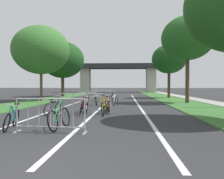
# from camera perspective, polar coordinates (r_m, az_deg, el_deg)

# --- Properties ---
(ground_plane) EXTENTS (300.00, 300.00, 0.00)m
(ground_plane) POSITION_cam_1_polar(r_m,az_deg,el_deg) (4.17, -20.14, -19.04)
(ground_plane) COLOR #2B2B2D
(grass_verge_left) EXTENTS (3.27, 54.95, 0.05)m
(grass_verge_left) POSITION_cam_1_polar(r_m,az_deg,el_deg) (27.27, -13.39, -2.02)
(grass_verge_left) COLOR #386B2D
(grass_verge_left) RESTS_ON ground
(grass_verge_right) EXTENTS (3.27, 54.95, 0.05)m
(grass_verge_right) POSITION_cam_1_polar(r_m,az_deg,el_deg) (26.53, 13.58, -2.11)
(grass_verge_right) COLOR #386B2D
(grass_verge_right) RESTS_ON ground
(sidewalk_path_right) EXTENTS (1.68, 54.95, 0.08)m
(sidewalk_path_right) POSITION_cam_1_polar(r_m,az_deg,el_deg) (27.08, 18.74, -2.04)
(sidewalk_path_right) COLOR #9E9B93
(sidewalk_path_right) RESTS_ON ground
(lane_stripe_center) EXTENTS (0.14, 31.79, 0.01)m
(lane_stripe_center) POSITION_cam_1_polar(r_m,az_deg,el_deg) (19.61, -1.25, -3.21)
(lane_stripe_center) COLOR silver
(lane_stripe_center) RESTS_ON ground
(lane_stripe_right_lane) EXTENTS (0.14, 31.79, 0.01)m
(lane_stripe_right_lane) POSITION_cam_1_polar(r_m,az_deg,el_deg) (19.57, 6.24, -3.22)
(lane_stripe_right_lane) COLOR silver
(lane_stripe_right_lane) RESTS_ON ground
(lane_stripe_left_lane) EXTENTS (0.14, 31.79, 0.01)m
(lane_stripe_left_lane) POSITION_cam_1_polar(r_m,az_deg,el_deg) (19.97, -8.59, -3.14)
(lane_stripe_left_lane) COLOR silver
(lane_stripe_left_lane) RESTS_ON ground
(overpass_bridge) EXTENTS (21.21, 4.22, 6.16)m
(overpass_bridge) POSITION_cam_1_polar(r_m,az_deg,el_deg) (49.13, 1.52, 4.60)
(overpass_bridge) COLOR #2D2D30
(overpass_bridge) RESTS_ON ground
(tree_left_maple_mid) EXTENTS (5.20, 5.20, 6.91)m
(tree_left_maple_mid) POSITION_cam_1_polar(r_m,az_deg,el_deg) (21.93, -17.53, 9.49)
(tree_left_maple_mid) COLOR brown
(tree_left_maple_mid) RESTS_ON ground
(tree_left_cypress_far) EXTENTS (5.56, 5.56, 7.17)m
(tree_left_cypress_far) POSITION_cam_1_polar(r_m,az_deg,el_deg) (30.18, -12.41, 7.33)
(tree_left_cypress_far) COLOR #4C3823
(tree_left_cypress_far) RESTS_ON ground
(tree_right_pine_near) EXTENTS (4.21, 4.21, 7.08)m
(tree_right_pine_near) POSITION_cam_1_polar(r_m,az_deg,el_deg) (19.63, 18.60, 12.20)
(tree_right_pine_near) COLOR #4C3823
(tree_right_pine_near) RESTS_ON ground
(tree_right_pine_far) EXTENTS (3.90, 3.90, 6.14)m
(tree_right_pine_far) POSITION_cam_1_polar(r_m,az_deg,el_deg) (26.74, 14.24, 7.46)
(tree_right_pine_far) COLOR #3D2D1E
(tree_right_pine_far) RESTS_ON ground
(crowd_barrier_nearest) EXTENTS (2.22, 0.57, 1.05)m
(crowd_barrier_nearest) POSITION_cam_1_polar(r_m,az_deg,el_deg) (7.10, -15.39, -6.41)
(crowd_barrier_nearest) COLOR #ADADB2
(crowd_barrier_nearest) RESTS_ON ground
(crowd_barrier_second) EXTENTS (2.21, 0.53, 1.05)m
(crowd_barrier_second) POSITION_cam_1_polar(r_m,az_deg,el_deg) (11.53, -7.98, -3.57)
(crowd_barrier_second) COLOR #ADADB2
(crowd_barrier_second) RESTS_ON ground
(crowd_barrier_third) EXTENTS (2.21, 0.50, 1.05)m
(crowd_barrier_third) POSITION_cam_1_polar(r_m,az_deg,el_deg) (16.03, -4.12, -2.30)
(crowd_barrier_third) COLOR #ADADB2
(crowd_barrier_third) RESTS_ON ground
(crowd_barrier_fourth) EXTENTS (2.21, 0.50, 1.05)m
(crowd_barrier_fourth) POSITION_cam_1_polar(r_m,az_deg,el_deg) (20.59, -2.27, -1.58)
(crowd_barrier_fourth) COLOR #ADADB2
(crowd_barrier_fourth) RESTS_ON ground
(bicycle_silver_0) EXTENTS (0.55, 1.61, 0.90)m
(bicycle_silver_0) POSITION_cam_1_polar(r_m,az_deg,el_deg) (16.28, 0.78, -2.82)
(bicycle_silver_0) COLOR black
(bicycle_silver_0) RESTS_ON ground
(bicycle_yellow_1) EXTENTS (0.47, 1.67, 0.96)m
(bicycle_yellow_1) POSITION_cam_1_polar(r_m,az_deg,el_deg) (10.91, -2.04, -4.58)
(bicycle_yellow_1) COLOR black
(bicycle_yellow_1) RESTS_ON ground
(bicycle_green_2) EXTENTS (0.47, 1.68, 1.03)m
(bicycle_green_2) POSITION_cam_1_polar(r_m,az_deg,el_deg) (7.62, -13.21, -6.93)
(bicycle_green_2) COLOR black
(bicycle_green_2) RESTS_ON ground
(bicycle_orange_3) EXTENTS (0.50, 1.73, 0.97)m
(bicycle_orange_3) POSITION_cam_1_polar(r_m,az_deg,el_deg) (11.82, -0.97, -4.10)
(bicycle_orange_3) COLOR black
(bicycle_orange_3) RESTS_ON ground
(bicycle_blue_4) EXTENTS (0.47, 1.74, 0.94)m
(bicycle_blue_4) POSITION_cam_1_polar(r_m,az_deg,el_deg) (19.97, -0.25, -2.06)
(bicycle_blue_4) COLOR black
(bicycle_blue_4) RESTS_ON ground
(bicycle_teal_5) EXTENTS (0.68, 1.65, 0.87)m
(bicycle_teal_5) POSITION_cam_1_polar(r_m,az_deg,el_deg) (8.10, -23.99, -6.81)
(bicycle_teal_5) COLOR black
(bicycle_teal_5) RESTS_ON ground
(bicycle_black_6) EXTENTS (0.61, 1.64, 0.98)m
(bicycle_black_6) POSITION_cam_1_polar(r_m,az_deg,el_deg) (21.16, -4.30, -1.95)
(bicycle_black_6) COLOR black
(bicycle_black_6) RESTS_ON ground
(bicycle_purple_7) EXTENTS (0.62, 1.58, 0.95)m
(bicycle_purple_7) POSITION_cam_1_polar(r_m,az_deg,el_deg) (11.46, -14.71, -4.47)
(bicycle_purple_7) COLOR black
(bicycle_purple_7) RESTS_ON ground
(bicycle_white_8) EXTENTS (0.66, 1.65, 0.96)m
(bicycle_white_8) POSITION_cam_1_polar(r_m,az_deg,el_deg) (16.38, -4.18, -2.75)
(bicycle_white_8) COLOR black
(bicycle_white_8) RESTS_ON ground
(bicycle_red_9) EXTENTS (0.55, 1.78, 0.94)m
(bicycle_red_9) POSITION_cam_1_polar(r_m,az_deg,el_deg) (11.93, -7.51, -4.10)
(bicycle_red_9) COLOR black
(bicycle_red_9) RESTS_ON ground
(bicycle_silver_10) EXTENTS (0.59, 1.73, 0.98)m
(bicycle_silver_10) POSITION_cam_1_polar(r_m,az_deg,el_deg) (10.99, -6.67, -4.51)
(bicycle_silver_10) COLOR black
(bicycle_silver_10) RESTS_ON ground
(bicycle_yellow_11) EXTENTS (0.75, 1.69, 0.99)m
(bicycle_yellow_11) POSITION_cam_1_polar(r_m,az_deg,el_deg) (21.40, -6.32, -1.91)
(bicycle_yellow_11) COLOR black
(bicycle_yellow_11) RESTS_ON ground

